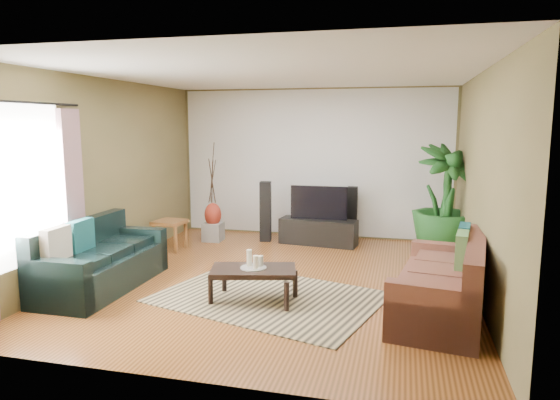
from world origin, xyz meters
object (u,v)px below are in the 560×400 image
(television, at_px, (319,203))
(pedestal, at_px, (213,232))
(potted_plant, at_px, (445,201))
(coffee_table, at_px, (254,285))
(sofa_left, at_px, (102,255))
(vase, at_px, (213,215))
(speaker_right, at_px, (352,214))
(speaker_left, at_px, (266,211))
(side_table, at_px, (170,235))
(sofa_right, at_px, (441,277))
(tv_stand, at_px, (318,232))

(television, distance_m, pedestal, 1.95)
(potted_plant, bearing_deg, coffee_table, -131.40)
(television, xyz_separation_m, potted_plant, (2.02, -0.35, 0.15))
(sofa_left, relative_size, vase, 4.63)
(speaker_right, xyz_separation_m, pedestal, (-2.39, -0.61, -0.32))
(coffee_table, relative_size, speaker_left, 0.93)
(speaker_right, distance_m, side_table, 3.17)
(potted_plant, bearing_deg, vase, 177.79)
(speaker_right, bearing_deg, coffee_table, -104.57)
(vase, bearing_deg, speaker_right, 14.31)
(sofa_left, bearing_deg, speaker_right, -39.90)
(sofa_right, distance_m, television, 3.40)
(vase, bearing_deg, coffee_table, -59.97)
(tv_stand, bearing_deg, speaker_left, -175.57)
(sofa_left, bearing_deg, speaker_left, -23.91)
(speaker_left, xyz_separation_m, potted_plant, (2.98, -0.38, 0.35))
(coffee_table, height_order, pedestal, coffee_table)
(sofa_left, distance_m, pedestal, 2.78)
(sofa_right, bearing_deg, tv_stand, -138.32)
(speaker_left, xyz_separation_m, speaker_right, (1.49, 0.38, -0.05))
(television, relative_size, speaker_right, 1.01)
(coffee_table, height_order, television, television)
(tv_stand, relative_size, pedestal, 4.08)
(speaker_left, relative_size, potted_plant, 0.60)
(speaker_left, height_order, side_table, speaker_left)
(pedestal, height_order, side_table, side_table)
(speaker_left, xyz_separation_m, side_table, (-1.37, -0.99, -0.28))
(sofa_left, height_order, speaker_right, speaker_right)
(speaker_left, height_order, potted_plant, potted_plant)
(coffee_table, bearing_deg, vase, 106.35)
(speaker_right, xyz_separation_m, potted_plant, (1.49, -0.76, 0.40))
(coffee_table, bearing_deg, television, 71.12)
(pedestal, xyz_separation_m, side_table, (-0.46, -0.76, 0.08))
(sofa_right, relative_size, vase, 4.61)
(speaker_left, xyz_separation_m, vase, (-0.91, -0.23, -0.06))
(sofa_right, height_order, potted_plant, potted_plant)
(sofa_left, xyz_separation_m, pedestal, (0.41, 2.74, -0.26))
(speaker_left, relative_size, vase, 2.55)
(sofa_right, height_order, vase, sofa_right)
(tv_stand, height_order, vase, vase)
(potted_plant, bearing_deg, speaker_left, 172.80)
(tv_stand, relative_size, vase, 3.19)
(sofa_right, distance_m, tv_stand, 3.38)
(coffee_table, bearing_deg, tv_stand, 71.08)
(tv_stand, relative_size, television, 1.36)
(coffee_table, height_order, potted_plant, potted_plant)
(sofa_right, distance_m, coffee_table, 2.11)
(potted_plant, height_order, pedestal, potted_plant)
(sofa_left, bearing_deg, coffee_table, -90.32)
(coffee_table, height_order, speaker_right, speaker_right)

